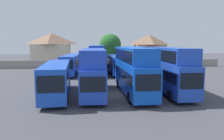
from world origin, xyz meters
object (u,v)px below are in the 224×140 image
at_px(bus_2, 94,69).
at_px(bus_4, 170,68).
at_px(bus_5, 72,63).
at_px(tree_left_of_lot, 110,45).
at_px(house_terrace_centre, 149,48).
at_px(bus_3, 133,68).
at_px(bus_7, 116,64).
at_px(house_terrace_left, 52,48).
at_px(bus_1, 57,78).
at_px(bus_8, 135,58).
at_px(bus_6, 97,58).

height_order(bus_2, bus_4, bus_4).
xyz_separation_m(bus_5, tree_left_of_lot, (8.20, 12.20, 3.20)).
xyz_separation_m(bus_2, house_terrace_centre, (16.18, 36.06, 1.29)).
bearing_deg(bus_3, bus_7, 178.83).
height_order(bus_5, house_terrace_centre, house_terrace_centre).
bearing_deg(house_terrace_centre, bus_7, -120.07).
height_order(bus_2, tree_left_of_lot, tree_left_of_lot).
height_order(bus_5, tree_left_of_lot, tree_left_of_lot).
relative_size(bus_3, house_terrace_left, 1.16).
relative_size(bus_2, house_terrace_left, 1.11).
bearing_deg(house_terrace_left, bus_1, -79.60).
relative_size(bus_5, bus_8, 1.05).
height_order(bus_7, house_terrace_left, house_terrace_left).
distance_m(bus_4, bus_7, 16.53).
relative_size(bus_4, bus_7, 0.91).
xyz_separation_m(bus_2, bus_7, (4.33, 15.61, -0.92)).
bearing_deg(tree_left_of_lot, bus_7, -90.73).
xyz_separation_m(bus_1, bus_6, (4.82, 15.89, 0.91)).
distance_m(bus_6, house_terrace_centre, 25.59).
height_order(bus_2, house_terrace_left, house_terrace_left).
distance_m(bus_8, tree_left_of_lot, 12.82).
relative_size(bus_1, bus_2, 1.02).
distance_m(bus_7, bus_8, 3.81).
height_order(bus_4, bus_6, bus_6).
bearing_deg(tree_left_of_lot, bus_6, -106.03).
bearing_deg(house_terrace_left, house_terrace_centre, 2.29).
height_order(bus_1, bus_8, bus_8).
relative_size(bus_1, bus_4, 1.08).
distance_m(bus_3, bus_8, 16.65).
relative_size(bus_1, tree_left_of_lot, 1.40).
bearing_deg(bus_7, bus_8, 95.25).
xyz_separation_m(bus_3, bus_4, (4.05, -0.15, -0.01)).
height_order(bus_6, tree_left_of_lot, tree_left_of_lot).
height_order(bus_3, tree_left_of_lot, tree_left_of_lot).
distance_m(bus_2, bus_8, 17.90).
xyz_separation_m(bus_4, bus_7, (-4.05, 15.99, -1.00)).
height_order(bus_3, house_terrace_centre, house_terrace_centre).
bearing_deg(bus_1, bus_6, 159.34).
distance_m(bus_4, house_terrace_centre, 37.29).
height_order(bus_5, bus_7, bus_5).
xyz_separation_m(bus_1, bus_4, (12.31, -0.07, 0.89)).
distance_m(bus_4, bus_8, 16.39).
distance_m(bus_4, bus_6, 17.63).
xyz_separation_m(bus_2, bus_6, (0.90, 15.57, 0.11)).
height_order(bus_3, bus_7, bus_3).
relative_size(bus_6, house_terrace_centre, 1.27).
bearing_deg(bus_5, bus_6, 89.75).
xyz_separation_m(bus_5, bus_7, (8.04, -0.29, -0.11)).
bearing_deg(house_terrace_centre, bus_5, -134.59).
distance_m(bus_6, house_terrace_left, 22.51).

